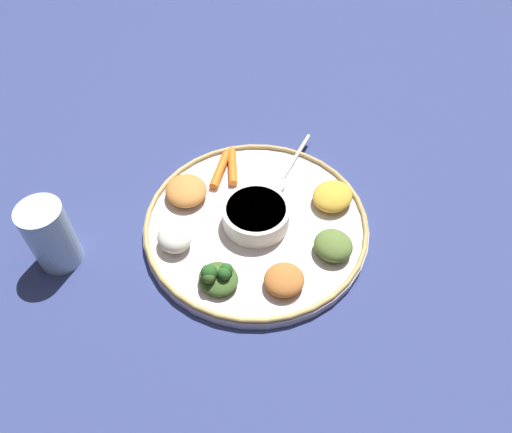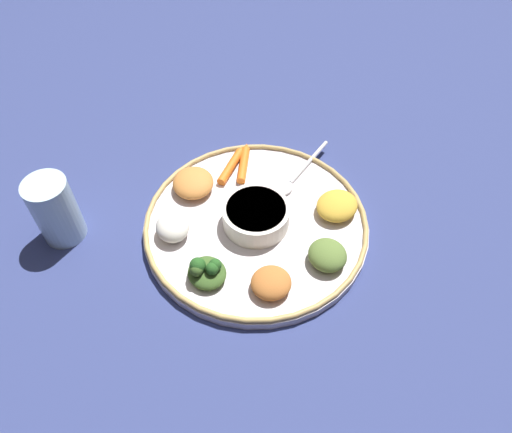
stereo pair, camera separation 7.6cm
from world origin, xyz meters
The scene contains 14 objects.
ground_plane centered at (0.00, 0.00, 0.00)m, with size 2.40×2.40×0.00m, color navy.
platter centered at (0.00, 0.00, 0.01)m, with size 0.35×0.35×0.01m, color silver.
platter_rim centered at (0.00, 0.00, 0.02)m, with size 0.35×0.35×0.01m, color tan.
center_bowl centered at (0.00, 0.00, 0.03)m, with size 0.10×0.10×0.04m.
spoon centered at (-0.11, 0.04, 0.02)m, with size 0.15×0.06×0.01m.
greens_pile centered at (0.12, -0.04, 0.03)m, with size 0.08×0.08×0.04m.
carrot_near_spoon centered at (-0.12, -0.05, 0.02)m, with size 0.09×0.03×0.01m.
carrot_outer centered at (-0.11, -0.07, 0.02)m, with size 0.10×0.02×0.01m.
mound_lentil_yellow centered at (-0.06, 0.12, 0.03)m, with size 0.07×0.06×0.03m, color gold.
mound_squash centered at (-0.04, -0.12, 0.03)m, with size 0.07×0.07×0.03m, color #C67A38.
mound_rice_white centered at (0.06, -0.12, 0.03)m, with size 0.05×0.05×0.03m, color silver.
mound_collards centered at (0.04, 0.12, 0.03)m, with size 0.06×0.06×0.03m, color #567033.
mound_chickpea centered at (0.11, 0.05, 0.03)m, with size 0.06×0.06×0.03m, color #B2662D.
drinking_glass centered at (0.09, -0.28, 0.05)m, with size 0.06×0.06×0.11m.
Camera 1 is at (0.47, 0.06, 0.62)m, focal length 34.52 mm.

